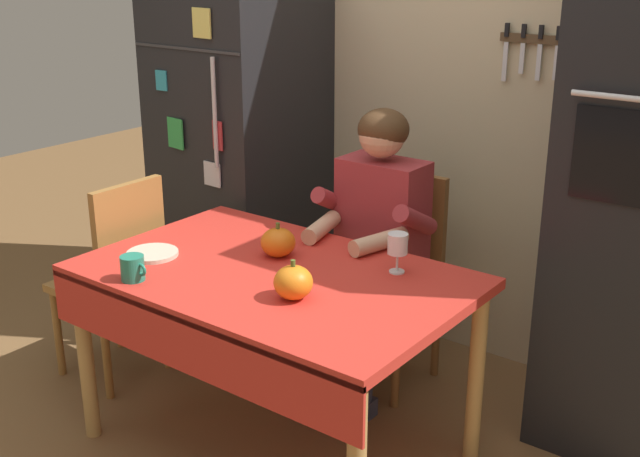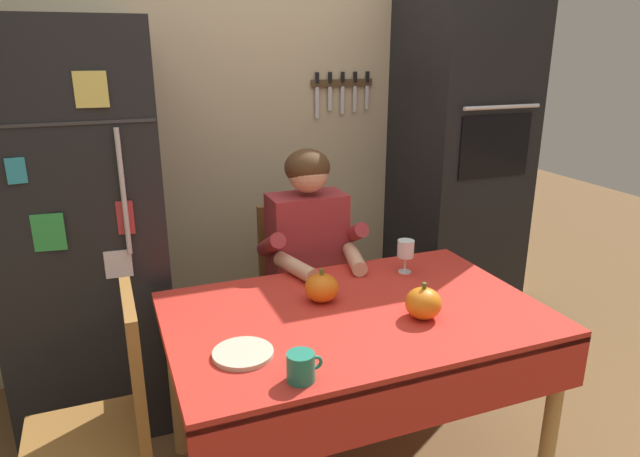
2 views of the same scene
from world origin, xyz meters
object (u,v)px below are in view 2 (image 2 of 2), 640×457
(serving_tray, at_px, (243,353))
(wall_oven, at_px, (458,164))
(chair_behind_person, at_px, (299,287))
(wine_glass, at_px, (406,250))
(dining_table, at_px, (358,333))
(pumpkin_large, at_px, (423,303))
(coffee_mug, at_px, (301,367))
(refrigerator, at_px, (81,232))
(chair_left_side, at_px, (109,417))
(seated_person, at_px, (312,258))
(pumpkin_medium, at_px, (322,288))

(serving_tray, bearing_deg, wall_oven, 34.83)
(chair_behind_person, relative_size, wine_glass, 6.26)
(dining_table, bearing_deg, chair_behind_person, 86.76)
(chair_behind_person, bearing_deg, pumpkin_large, -80.07)
(coffee_mug, relative_size, pumpkin_large, 0.81)
(coffee_mug, xyz_separation_m, wine_glass, (0.71, 0.62, 0.06))
(refrigerator, xyz_separation_m, wine_glass, (1.31, -0.60, -0.06))
(wine_glass, xyz_separation_m, pumpkin_large, (-0.15, -0.40, -0.05))
(chair_left_side, bearing_deg, coffee_mug, -33.13)
(refrigerator, relative_size, wall_oven, 0.86)
(seated_person, relative_size, serving_tray, 6.31)
(dining_table, relative_size, wine_glass, 9.43)
(chair_left_side, height_order, pumpkin_large, chair_left_side)
(refrigerator, height_order, seated_person, refrigerator)
(refrigerator, relative_size, serving_tray, 9.12)
(chair_left_side, distance_m, coffee_mug, 0.72)
(chair_left_side, xyz_separation_m, coffee_mug, (0.55, -0.36, 0.27))
(chair_left_side, relative_size, pumpkin_large, 6.73)
(chair_behind_person, xyz_separation_m, pumpkin_large, (0.16, -0.91, 0.29))
(seated_person, bearing_deg, chair_behind_person, 90.00)
(dining_table, relative_size, coffee_mug, 12.45)
(pumpkin_large, height_order, serving_tray, pumpkin_large)
(chair_behind_person, distance_m, seated_person, 0.29)
(chair_left_side, distance_m, pumpkin_medium, 0.87)
(pumpkin_large, bearing_deg, serving_tray, -178.40)
(pumpkin_medium, xyz_separation_m, serving_tray, (-0.39, -0.29, -0.05))
(refrigerator, relative_size, chair_left_side, 1.94)
(pumpkin_large, bearing_deg, refrigerator, 139.05)
(wall_oven, bearing_deg, chair_left_side, -155.26)
(coffee_mug, bearing_deg, pumpkin_medium, 62.08)
(dining_table, height_order, coffee_mug, coffee_mug)
(coffee_mug, height_order, wine_glass, wine_glass)
(seated_person, xyz_separation_m, serving_tray, (-0.52, -0.74, 0.01))
(pumpkin_large, bearing_deg, seated_person, 102.45)
(chair_behind_person, relative_size, serving_tray, 4.71)
(seated_person, bearing_deg, wine_glass, -45.31)
(chair_left_side, xyz_separation_m, wine_glass, (1.26, 0.26, 0.33))
(dining_table, bearing_deg, wall_oven, 41.31)
(chair_behind_person, bearing_deg, chair_left_side, -140.89)
(wall_oven, height_order, serving_tray, wall_oven)
(refrigerator, xyz_separation_m, chair_behind_person, (0.99, -0.09, -0.39))
(chair_left_side, distance_m, pumpkin_large, 1.15)
(dining_table, bearing_deg, wine_glass, 38.51)
(refrigerator, relative_size, pumpkin_medium, 13.47)
(refrigerator, distance_m, wine_glass, 1.44)
(wine_glass, xyz_separation_m, pumpkin_medium, (-0.45, -0.14, -0.05))
(wall_oven, xyz_separation_m, chair_left_side, (-1.95, -0.90, -0.54))
(chair_left_side, height_order, wine_glass, chair_left_side)
(chair_behind_person, relative_size, chair_left_side, 1.00)
(chair_behind_person, xyz_separation_m, coffee_mug, (-0.39, -1.13, 0.27))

